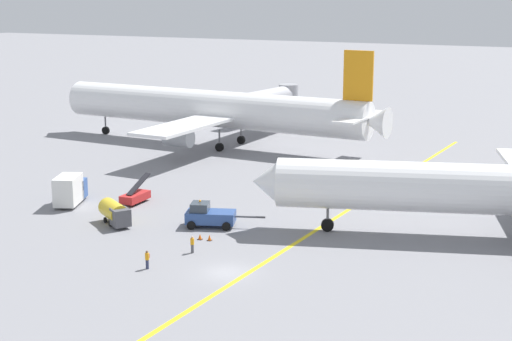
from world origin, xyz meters
name	(u,v)px	position (x,y,z in m)	size (l,w,h in m)	color
ground_plane	(227,272)	(0.00, 0.00, 0.00)	(600.00, 600.00, 0.00)	gray
taxiway_stripe	(295,243)	(2.33, 10.00, 0.00)	(0.50, 120.00, 0.01)	yellow
airliner_at_gate_left	(213,109)	(-28.37, 50.14, 5.86)	(58.43, 41.89, 15.91)	white
pushback_tug	(209,215)	(-7.98, 11.43, 1.20)	(8.27, 4.15, 2.85)	#2D4C8C
gse_catering_truck_tall	(70,190)	(-26.64, 12.22, 1.76)	(4.36, 6.31, 3.50)	#2D5199
gse_belt_loader_portside	(135,196)	(-20.15, 15.85, 0.83)	(1.82, 4.92, 3.02)	red
gse_fuel_bowser_stubby	(115,213)	(-17.21, 7.74, 1.33)	(5.10, 4.32, 2.40)	gold
ground_crew_ramp_agent_by_cones	(192,244)	(-5.38, 3.30, 0.86)	(0.40, 0.43, 1.65)	#4C4C51
ground_crew_marshaller_foreground	(147,259)	(-6.83, -2.19, 0.89)	(0.50, 0.36, 1.70)	#2D3351
traffic_cone_wingtip_port	(209,238)	(-5.69, 7.25, 0.28)	(0.44, 0.44, 0.60)	orange
traffic_cone_nose_left	(200,237)	(-6.70, 7.13, 0.28)	(0.44, 0.44, 0.60)	orange
jet_bridge	(269,98)	(-30.35, 75.93, 4.46)	(6.20, 20.50, 6.24)	#B7B7BC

